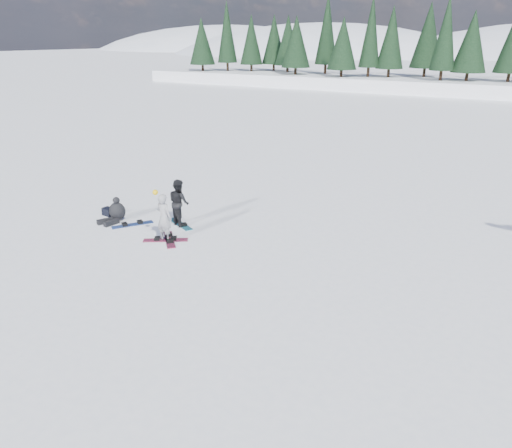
{
  "coord_description": "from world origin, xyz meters",
  "views": [
    {
      "loc": [
        8.96,
        -12.42,
        6.49
      ],
      "look_at": [
        1.74,
        -0.13,
        1.1
      ],
      "focal_mm": 35.0,
      "sensor_mm": 36.0,
      "label": 1
    }
  ],
  "objects": [
    {
      "name": "ground",
      "position": [
        0.0,
        0.0,
        0.0
      ],
      "size": [
        420.0,
        420.0,
        0.0
      ],
      "primitive_type": "plane",
      "color": "white",
      "rests_on": "ground"
    },
    {
      "name": "alpine_backdrop",
      "position": [
        -11.72,
        189.16,
        -13.97
      ],
      "size": [
        412.5,
        227.0,
        53.2
      ],
      "color": "white",
      "rests_on": "ground"
    },
    {
      "name": "snowboarder_woman",
      "position": [
        -1.57,
        -0.54,
        0.84
      ],
      "size": [
        0.62,
        0.43,
        1.8
      ],
      "rotation": [
        0.0,
        0.0,
        3.08
      ],
      "color": "#A9A9AE",
      "rests_on": "ground"
    },
    {
      "name": "snowboarder_man",
      "position": [
        -2.12,
        0.93,
        0.85
      ],
      "size": [
        1.02,
        0.92,
        1.7
      ],
      "primitive_type": "imported",
      "rotation": [
        0.0,
        0.0,
        2.74
      ],
      "color": "black",
      "rests_on": "ground"
    },
    {
      "name": "seated_rider",
      "position": [
        -4.41,
        0.05,
        0.35
      ],
      "size": [
        0.78,
        1.15,
        0.91
      ],
      "rotation": [
        0.0,
        0.0,
        -0.29
      ],
      "color": "black",
      "rests_on": "ground"
    },
    {
      "name": "gear_bag",
      "position": [
        -5.11,
        0.3,
        0.15
      ],
      "size": [
        0.49,
        0.36,
        0.3
      ],
      "primitive_type": "cube",
      "rotation": [
        0.0,
        0.0,
        -0.13
      ],
      "color": "black",
      "rests_on": "ground"
    },
    {
      "name": "snowboard_woman",
      "position": [
        -1.57,
        -0.54,
        0.01
      ],
      "size": [
        1.41,
        1.05,
        0.03
      ],
      "primitive_type": "cube",
      "rotation": [
        0.0,
        0.0,
        0.58
      ],
      "color": "#9C2248",
      "rests_on": "ground"
    },
    {
      "name": "snowboard_man",
      "position": [
        -2.12,
        0.93,
        0.01
      ],
      "size": [
        1.47,
        0.9,
        0.03
      ],
      "primitive_type": "cube",
      "rotation": [
        0.0,
        0.0,
        -0.45
      ],
      "color": "teal",
      "rests_on": "ground"
    },
    {
      "name": "snowboard_loose_a",
      "position": [
        -3.58,
        -0.01,
        0.01
      ],
      "size": [
        1.05,
        1.41,
        0.03
      ],
      "primitive_type": "cube",
      "rotation": [
        0.0,
        0.0,
        0.99
      ],
      "color": "navy",
      "rests_on": "ground"
    },
    {
      "name": "snowboard_loose_b",
      "position": [
        -1.49,
        -0.44,
        0.01
      ],
      "size": [
        1.25,
        1.27,
        0.03
      ],
      "primitive_type": "cube",
      "rotation": [
        0.0,
        0.0,
        -0.79
      ],
      "color": "maroon",
      "rests_on": "ground"
    }
  ]
}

